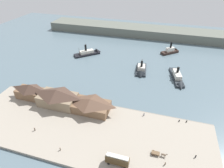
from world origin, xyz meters
name	(u,v)px	position (x,y,z in m)	size (l,w,h in m)	color
ground_plane	(101,101)	(0.00, 0.00, 0.00)	(320.00, 320.00, 0.00)	slate
quay_promenade	(85,130)	(0.00, -22.00, 0.60)	(110.00, 36.00, 1.20)	#9E9384
seawall_edge	(99,104)	(0.00, -3.60, 0.50)	(110.00, 0.80, 1.00)	gray
ferry_shed_central_terminal	(31,91)	(-35.97, -9.08, 5.39)	(15.83, 7.77, 8.24)	brown
ferry_shed_east_terminal	(57,97)	(-19.46, -10.16, 5.78)	(19.37, 10.87, 9.02)	#847056
ferry_shed_west_terminal	(90,105)	(-1.92, -9.87, 4.68)	(18.82, 10.75, 6.85)	brown
street_tram	(117,160)	(18.10, -34.26, 3.85)	(8.52, 2.46, 4.59)	#4C381E
horse_cart	(158,154)	(32.03, -26.33, 2.12)	(5.89, 1.69, 1.87)	brown
pedestrian_standing_center	(165,163)	(34.79, -29.68, 1.95)	(0.41, 0.41, 1.64)	#6B5B4C
pedestrian_near_east_shed	(60,149)	(-4.64, -34.81, 1.97)	(0.42, 0.42, 1.68)	#6B5B4C
pedestrian_near_west_shed	(144,114)	(23.75, -6.28, 1.96)	(0.41, 0.41, 1.67)	#33384C
pedestrian_near_cart	(35,129)	(-20.32, -28.92, 2.00)	(0.44, 0.44, 1.76)	#4C3D33
pedestrian_walking_west	(196,156)	(45.60, -23.38, 1.93)	(0.40, 0.40, 1.60)	#232328
mooring_post_east	(187,121)	(43.10, -5.05, 1.65)	(0.44, 0.44, 0.90)	black
mooring_post_center_west	(17,89)	(-49.07, -5.43, 1.65)	(0.44, 0.44, 0.90)	black
mooring_post_center_east	(179,121)	(39.85, -5.58, 1.65)	(0.44, 0.44, 0.90)	black
ferry_departing_north	(90,53)	(-27.57, 53.35, 1.29)	(20.23, 18.95, 10.66)	black
ferry_moored_east	(178,78)	(39.16, 32.48, 1.43)	(10.01, 25.31, 9.23)	#23282D
ferry_mid_harbor	(141,71)	(15.79, 35.78, 1.25)	(8.34, 18.89, 10.00)	#23282D
ferry_near_quay	(171,51)	(34.19, 73.96, 1.72)	(15.03, 14.06, 10.60)	black
far_headland	(137,31)	(0.00, 110.00, 4.00)	(180.00, 24.00, 8.00)	#60665B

